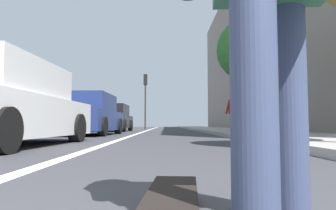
# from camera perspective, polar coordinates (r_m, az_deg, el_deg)

# --- Properties ---
(ground_plane) EXTENTS (80.00, 80.00, 0.00)m
(ground_plane) POSITION_cam_1_polar(r_m,az_deg,el_deg) (10.36, 0.05, -5.76)
(ground_plane) COLOR #38383D
(lane_stripe_white) EXTENTS (52.00, 0.16, 0.01)m
(lane_stripe_white) POSITION_cam_1_polar(r_m,az_deg,el_deg) (20.39, -3.70, -4.71)
(lane_stripe_white) COLOR silver
(lane_stripe_white) RESTS_ON ground
(sidewalk_curb) EXTENTS (52.00, 3.20, 0.11)m
(sidewalk_curb) POSITION_cam_1_polar(r_m,az_deg,el_deg) (18.67, 10.00, -4.60)
(sidewalk_curb) COLOR #9E9B93
(sidewalk_curb) RESTS_ON ground
(building_facade) EXTENTS (40.00, 1.20, 13.30)m
(building_facade) POSITION_cam_1_polar(r_m,az_deg,el_deg) (24.12, 15.55, 11.55)
(building_facade) COLOR gray
(building_facade) RESTS_ON ground
(skateboard) EXTENTS (0.85, 0.27, 0.11)m
(skateboard) POSITION_cam_1_polar(r_m,az_deg,el_deg) (1.20, 0.59, -17.48)
(skateboard) COLOR yellow
(skateboard) RESTS_ON ground
(parked_car_near) EXTENTS (4.54, 2.02, 1.46)m
(parked_car_near) POSITION_cam_1_polar(r_m,az_deg,el_deg) (5.99, -28.45, -0.19)
(parked_car_near) COLOR silver
(parked_car_near) RESTS_ON ground
(parked_car_mid) EXTENTS (4.26, 2.02, 1.47)m
(parked_car_mid) POSITION_cam_1_polar(r_m,az_deg,el_deg) (11.39, -14.63, -1.91)
(parked_car_mid) COLOR navy
(parked_car_mid) RESTS_ON ground
(parked_car_far) EXTENTS (4.11, 1.94, 1.48)m
(parked_car_far) POSITION_cam_1_polar(r_m,az_deg,el_deg) (17.17, -10.34, -2.50)
(parked_car_far) COLOR black
(parked_car_far) RESTS_ON ground
(traffic_light) EXTENTS (0.33, 0.28, 4.23)m
(traffic_light) POSITION_cam_1_polar(r_m,az_deg,el_deg) (23.45, -4.25, 2.58)
(traffic_light) COLOR #2D2D2D
(traffic_light) RESTS_ON ground
(street_tree_mid) EXTENTS (2.28, 2.28, 4.22)m
(street_tree_mid) POSITION_cam_1_polar(r_m,az_deg,el_deg) (11.52, 14.77, 9.86)
(street_tree_mid) COLOR brown
(street_tree_mid) RESTS_ON ground
(pedestrian_distant) EXTENTS (0.45, 0.70, 1.61)m
(pedestrian_distant) POSITION_cam_1_polar(r_m,az_deg,el_deg) (12.75, 12.16, -1.14)
(pedestrian_distant) COLOR #384260
(pedestrian_distant) RESTS_ON ground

